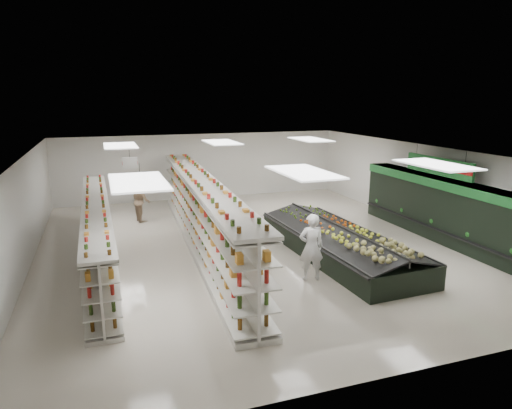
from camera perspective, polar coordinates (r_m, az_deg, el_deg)
name	(u,v)px	position (r m, az deg, el deg)	size (l,w,h in m)	color
floor	(253,245)	(15.77, -0.40, -5.09)	(16.00, 16.00, 0.00)	beige
ceiling	(253,152)	(15.06, -0.42, 6.53)	(14.00, 16.00, 0.02)	white
wall_back	(202,166)	(22.94, -6.78, 4.77)	(14.00, 0.02, 3.20)	white
wall_front	(397,295)	(8.50, 17.27, -10.80)	(14.00, 0.02, 3.20)	white
wall_left	(23,217)	(14.76, -27.15, -1.42)	(0.02, 16.00, 3.20)	white
wall_right	(425,187)	(18.72, 20.37, 2.08)	(0.02, 16.00, 3.20)	white
produce_wall_case	(441,205)	(17.38, 22.16, -0.11)	(0.93, 8.00, 2.20)	black
aisle_sign_near	(140,183)	(12.43, -14.27, 2.56)	(0.52, 0.06, 0.75)	white
aisle_sign_far	(130,163)	(16.37, -15.48, 5.01)	(0.52, 0.06, 0.75)	white
hortifruti_banner	(438,166)	(16.94, 21.84, 4.46)	(0.12, 3.20, 0.95)	#1D702D
gondola_left	(98,235)	(14.86, -19.17, -3.65)	(0.92, 10.50, 1.82)	silver
gondola_center	(202,216)	(15.44, -6.79, -1.45)	(1.61, 13.49, 2.33)	silver
produce_island	(338,242)	(14.87, 10.26, -4.59)	(2.77, 6.92, 1.02)	black
soda_endcap	(188,190)	(21.28, -8.45, 1.80)	(1.47, 1.23, 1.61)	red
shopper_main	(311,247)	(12.70, 6.92, -5.30)	(0.69, 0.45, 1.90)	silver
shopper_background	(141,200)	(19.17, -14.17, 0.50)	(0.84, 0.52, 1.72)	tan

